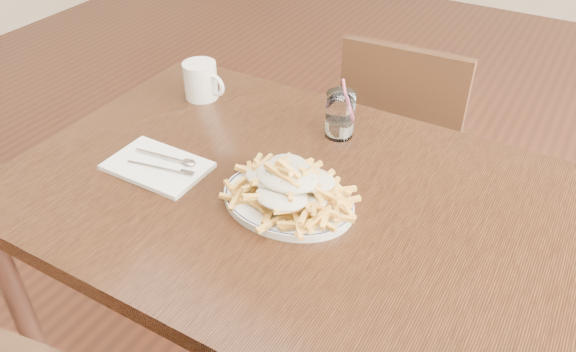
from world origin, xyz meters
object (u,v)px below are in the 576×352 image
Objects in this scene: fries_plate at (288,200)px; water_glass at (340,117)px; loaded_fries at (288,181)px; chair_far at (403,139)px; coffee_mug at (201,81)px; table at (295,220)px.

water_glass is (-0.03, 0.29, 0.04)m from fries_plate.
loaded_fries is at bearing -84.74° from water_glass.
fries_plate is at bearing -88.76° from chair_far.
chair_far is at bearing 51.76° from coffee_mug.
chair_far is 3.29× the size of loaded_fries.
water_glass is (-0.03, 0.29, -0.01)m from loaded_fries.
chair_far is 0.60m from water_glass.
coffee_mug is (-0.39, -0.01, 0.00)m from water_glass.
table is 8.02× the size of water_glass.
water_glass is at bearing 95.26° from loaded_fries.
fries_plate is (0.02, -0.78, 0.29)m from chair_far.
fries_plate is at bearing 135.00° from loaded_fries.
coffee_mug is at bearing -128.24° from chair_far.
chair_far reaches higher than fries_plate.
fries_plate is at bearing -77.88° from table.
table is at bearing -86.02° from water_glass.
table is 0.77m from chair_far.
fries_plate is at bearing -33.09° from coffee_mug.
fries_plate is at bearing -84.74° from water_glass.
water_glass is 0.39m from coffee_mug.
water_glass is at bearing -91.09° from chair_far.
coffee_mug is (-0.41, 0.23, 0.13)m from table.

